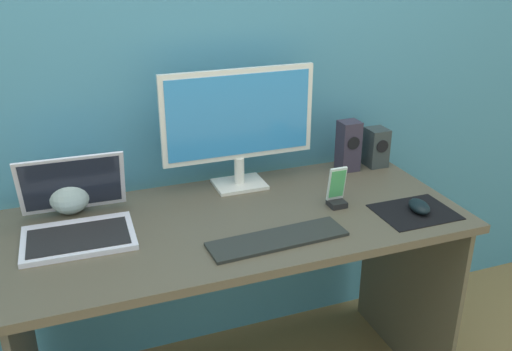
{
  "coord_description": "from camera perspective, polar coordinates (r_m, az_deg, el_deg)",
  "views": [
    {
      "loc": [
        -0.5,
        -1.52,
        1.59
      ],
      "look_at": [
        0.06,
        -0.02,
        0.9
      ],
      "focal_mm": 39.25,
      "sensor_mm": 36.0,
      "label": 1
    }
  ],
  "objects": [
    {
      "name": "speaker_near_monitor",
      "position": [
        2.16,
        9.4,
        3.0
      ],
      "size": [
        0.08,
        0.08,
        0.19
      ],
      "color": "#332C3E",
      "rests_on": "desk"
    },
    {
      "name": "fishbowl",
      "position": [
        1.91,
        -18.53,
        -1.72
      ],
      "size": [
        0.14,
        0.14,
        0.14
      ],
      "primitive_type": "sphere",
      "color": "silver",
      "rests_on": "desk"
    },
    {
      "name": "wall_back",
      "position": [
        2.02,
        -5.96,
        13.41
      ],
      "size": [
        6.0,
        0.04,
        2.5
      ],
      "primitive_type": "cube",
      "color": "teal",
      "rests_on": "ground_plane"
    },
    {
      "name": "mousepad",
      "position": [
        1.91,
        15.86,
        -3.59
      ],
      "size": [
        0.25,
        0.2,
        0.0
      ],
      "primitive_type": "cube",
      "color": "black",
      "rests_on": "desk"
    },
    {
      "name": "mouse",
      "position": [
        1.91,
        16.3,
        -3.03
      ],
      "size": [
        0.08,
        0.11,
        0.04
      ],
      "primitive_type": "ellipsoid",
      "rotation": [
        0.0,
        0.0,
        -0.18
      ],
      "color": "black",
      "rests_on": "mousepad"
    },
    {
      "name": "desk",
      "position": [
        1.88,
        -1.9,
        -8.55
      ],
      "size": [
        1.46,
        0.65,
        0.76
      ],
      "color": "brown",
      "rests_on": "ground_plane"
    },
    {
      "name": "phone_in_dock",
      "position": [
        1.88,
        8.23,
        -1.73
      ],
      "size": [
        0.06,
        0.05,
        0.14
      ],
      "color": "black",
      "rests_on": "desk"
    },
    {
      "name": "speaker_right",
      "position": [
        2.23,
        12.15,
        2.84
      ],
      "size": [
        0.08,
        0.09,
        0.15
      ],
      "color": "#2F383A",
      "rests_on": "desk"
    },
    {
      "name": "monitor",
      "position": [
        1.94,
        -1.77,
        5.49
      ],
      "size": [
        0.55,
        0.14,
        0.43
      ],
      "color": "white",
      "rests_on": "desk"
    },
    {
      "name": "keyboard_external",
      "position": [
        1.67,
        2.23,
        -6.49
      ],
      "size": [
        0.43,
        0.14,
        0.01
      ],
      "primitive_type": "cube",
      "rotation": [
        0.0,
        0.0,
        0.05
      ],
      "color": "#272926",
      "rests_on": "desk"
    },
    {
      "name": "laptop",
      "position": [
        1.78,
        -17.84,
        -4.24
      ],
      "size": [
        0.33,
        0.32,
        0.22
      ],
      "color": "white",
      "rests_on": "desk"
    }
  ]
}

